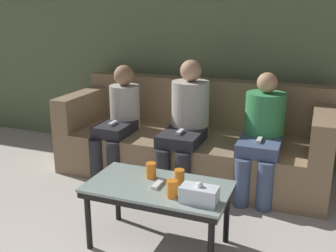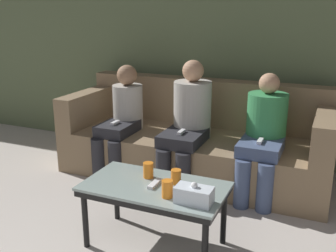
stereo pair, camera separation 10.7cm
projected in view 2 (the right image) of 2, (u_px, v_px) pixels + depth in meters
wall_back at (215, 33)px, 3.98m from camera, size 12.00×0.06×2.60m
couch at (196, 141)px, 3.79m from camera, size 2.48×0.94×0.87m
coffee_table at (155, 192)px, 2.56m from camera, size 0.93×0.50×0.44m
cup_near_left at (167, 189)px, 2.37m from camera, size 0.07×0.07×0.11m
cup_near_right at (176, 177)px, 2.56m from camera, size 0.07×0.07×0.10m
cup_far_center at (148, 170)px, 2.65m from camera, size 0.07×0.07×0.11m
tissue_box at (194, 195)px, 2.30m from camera, size 0.22×0.12×0.13m
game_remote at (155, 184)px, 2.55m from camera, size 0.04×0.15×0.02m
seated_person_left_end at (122, 117)px, 3.77m from camera, size 0.31×0.63×1.03m
seated_person_mid_left at (188, 120)px, 3.52m from camera, size 0.34×0.69×1.11m
seated_person_mid_right at (264, 132)px, 3.27m from camera, size 0.34×0.65×1.03m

